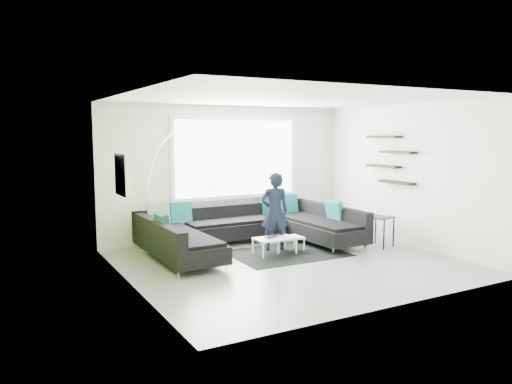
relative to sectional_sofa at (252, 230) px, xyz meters
The scene contains 9 objects.
ground 1.23m from the sectional_sofa, 83.81° to the right, with size 5.50×5.50×0.00m, color gray.
room_shell 1.73m from the sectional_sofa, 80.30° to the right, with size 5.54×5.04×2.82m.
sectional_sofa is the anchor object (origin of this frame).
rug 0.82m from the sectional_sofa, 54.64° to the right, with size 2.06×1.50×0.01m, color black.
coffee_table 0.63m from the sectional_sofa, 52.84° to the right, with size 0.96×0.56×0.31m, color silver.
arc_lamp 2.17m from the sectional_sofa, 150.06° to the left, with size 2.25×0.98×2.39m, color silver, non-canonical shape.
side_table 2.52m from the sectional_sofa, 23.69° to the right, with size 0.44×0.44×0.60m, color black.
person 0.57m from the sectional_sofa, 33.96° to the right, with size 0.62×0.50×1.49m, color black.
laptop 0.56m from the sectional_sofa, 73.81° to the right, with size 0.39×0.34×0.03m, color black.
Camera 1 is at (-4.61, -7.08, 2.24)m, focal length 35.00 mm.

